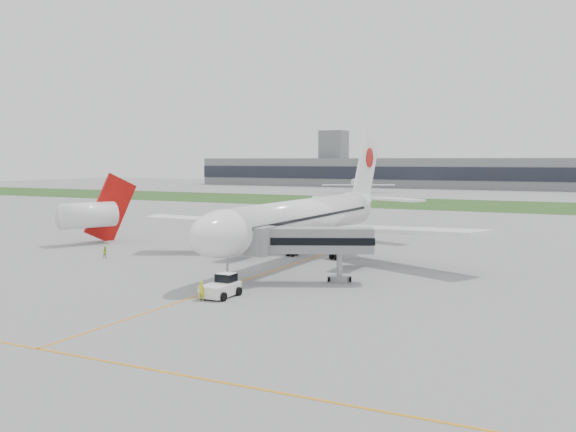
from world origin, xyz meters
The scene contains 14 objects.
ground centered at (0.00, 0.00, 0.00)m, with size 600.00×600.00×0.00m, color #959598.
apron_markings centered at (0.00, -5.00, 0.00)m, with size 70.00×70.00×0.04m, color orange, non-canonical shape.
grass_strip centered at (0.00, 120.00, 0.01)m, with size 600.00×50.00×0.02m, color #25471A.
terminal_building centered at (0.00, 229.87, 7.00)m, with size 320.00×22.30×14.00m.
control_tower centered at (-90.00, 232.00, 0.00)m, with size 12.00×12.00×56.00m, color gray, non-canonical shape.
airliner centered at (0.00, 4.87, 5.66)m, with size 48.13×53.95×17.88m.
pushback_tug centered at (2.24, -19.64, 0.99)m, with size 2.85×4.20×2.14m.
jet_bridge centered at (6.74, -9.68, 4.52)m, with size 12.56×8.57×6.10m.
safety_cone_left centered at (-0.50, -18.70, 0.28)m, with size 0.40×0.40×0.56m, color orange.
safety_cone_right centered at (2.22, -18.30, 0.29)m, with size 0.43×0.43×0.59m, color orange.
ground_crew_near centered at (1.57, -22.12, 0.95)m, with size 0.69×0.45×1.90m, color yellow.
ground_crew_far centered at (-24.86, -5.91, 0.77)m, with size 0.75×0.59×1.55m, color #9AC821.
neighbor_aircraft centered at (-37.28, 4.59, 4.63)m, with size 7.04×14.37×11.68m.
distant_aircraft_left centered at (-53.86, 170.32, 0.00)m, with size 28.87×25.47×11.04m, color white, non-canonical shape.
Camera 1 is at (35.11, -71.29, 13.13)m, focal length 40.00 mm.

